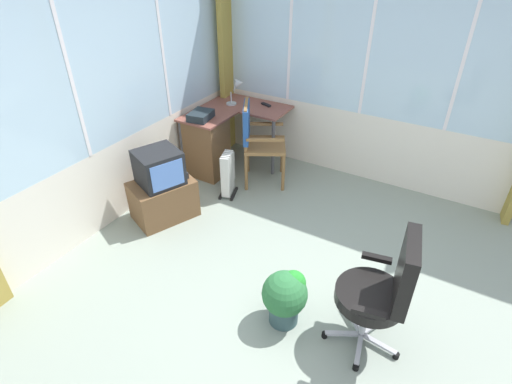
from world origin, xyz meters
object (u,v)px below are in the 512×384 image
Objects in this scene: tv_remote at (266,105)px; potted_plant at (286,295)px; office_chair at (384,288)px; paper_tray at (201,115)px; wooden_armchair at (254,134)px; tv_on_stand at (162,189)px; desk at (210,143)px; desk_lamp at (238,88)px; space_heater at (228,173)px.

potted_plant is at bearing -128.01° from tv_remote.
office_chair is 0.75m from potted_plant.
paper_tray is at bearing 169.11° from tv_remote.
tv_on_stand is at bearing 158.00° from wooden_armchair.
tv_on_stand is (-1.70, 0.31, -0.43)m from tv_remote.
paper_tray is 0.29× the size of office_chair.
office_chair is 2.11× the size of potted_plant.
desk is 2.51m from potted_plant.
desk is 3.48× the size of desk_lamp.
office_chair is at bearing -120.17° from desk.
paper_tray is at bearing 171.29° from desk_lamp.
tv_on_stand is at bearing 154.45° from space_heater.
wooden_armchair is 1.27× the size of tv_on_stand.
wooden_armchair reaches higher than tv_remote.
paper_tray reaches higher than space_heater.
wooden_armchair is at bearing 51.24° from office_chair.
space_heater is (0.73, -0.35, -0.08)m from tv_on_stand.
tv_remote is at bearing 32.33° from potted_plant.
desk is 1.10× the size of office_chair.
wooden_armchair reaches higher than space_heater.
desk_lamp is at bearing 48.37° from wooden_armchair.
wooden_armchair reaches higher than paper_tray.
tv_on_stand is 0.81m from space_heater.
office_chair is at bearing -129.37° from desk_lamp.
wooden_armchair is 0.56m from space_heater.
desk_lamp reaches higher than tv_on_stand.
wooden_armchair is (-0.45, -0.51, -0.33)m from desk_lamp.
desk is 1.05m from tv_on_stand.
tv_on_stand is at bearing -173.06° from desk.
office_chair is at bearing -115.60° from tv_remote.
office_chair is at bearing -128.76° from wooden_armchair.
desk is 0.59m from space_heater.
desk_lamp is at bearing 127.12° from tv_remote.
desk_lamp is at bearing 50.63° from office_chair.
potted_plant is at bearing -128.71° from paper_tray.
tv_remote reaches higher than potted_plant.
space_heater is (-0.97, -0.04, -0.51)m from tv_remote.
paper_tray is 2.94m from office_chair.
desk_lamp is (0.55, -0.08, 0.56)m from desk.
desk_lamp is 2.15× the size of tv_remote.
tv_on_stand reaches higher than space_heater.
office_chair reaches higher than space_heater.
desk is at bearing 59.83° from office_chair.
tv_remote is 0.15× the size of wooden_armchair.
desk is 3.73× the size of paper_tray.
desk_lamp is 3.24m from office_chair.
wooden_armchair is at bearing -15.24° from space_heater.
space_heater is at bearing 46.78° from potted_plant.
desk_lamp is at bearing -8.71° from paper_tray.
potted_plant is (-0.16, 0.67, -0.30)m from office_chair.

